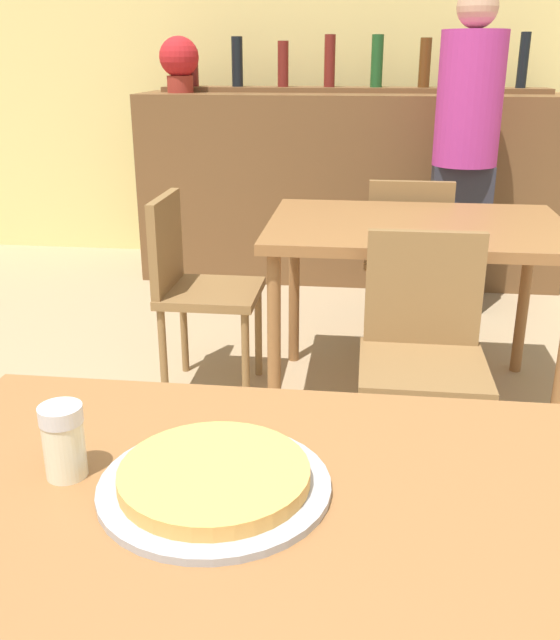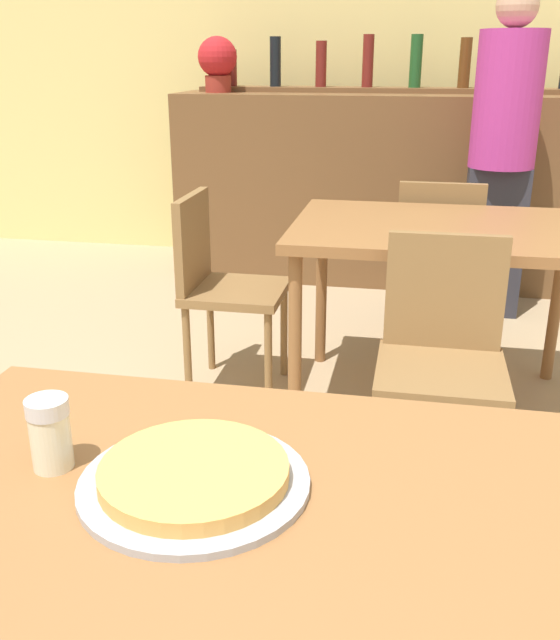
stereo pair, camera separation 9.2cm
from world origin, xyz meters
The scene contains 12 objects.
wall_back centered at (0.00, 4.29, 1.40)m, with size 8.00×0.05×2.80m.
dining_table_near centered at (0.00, 0.00, 0.70)m, with size 1.15×0.89×0.77m.
dining_table_far centered at (0.32, 1.99, 0.68)m, with size 1.15×0.83×0.76m.
bar_counter centered at (0.00, 3.79, 0.57)m, with size 2.60×0.56×1.15m.
bar_back_shelf centered at (0.00, 3.93, 1.23)m, with size 2.39×0.24×0.35m.
chair_far_side_front centered at (0.32, 1.40, 0.49)m, with size 0.40×0.40×0.84m.
chair_far_side_back centered at (0.32, 2.59, 0.49)m, with size 0.40×0.40×0.84m.
chair_far_side_left centered at (-0.58, 1.99, 0.49)m, with size 0.40×0.40×0.84m.
pizza_tray centered at (-0.08, 0.10, 0.79)m, with size 0.34×0.34×0.04m.
cheese_shaker centered at (-0.31, 0.12, 0.83)m, with size 0.06×0.06×0.11m.
person_standing centered at (0.63, 3.21, 0.92)m, with size 0.34×0.34×1.70m.
potted_plant centered at (-1.05, 3.74, 1.33)m, with size 0.24×0.24×0.33m.
Camera 2 is at (0.21, -0.75, 1.37)m, focal length 40.00 mm.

